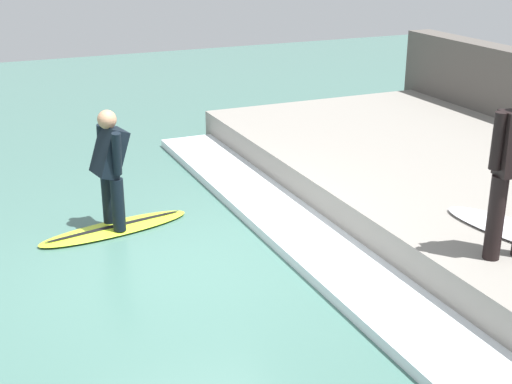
% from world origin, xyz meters
% --- Properties ---
extents(ground_plane, '(28.00, 28.00, 0.00)m').
position_xyz_m(ground_plane, '(0.00, 0.00, 0.00)').
color(ground_plane, '#426B60').
extents(concrete_ledge, '(4.40, 9.32, 0.48)m').
position_xyz_m(concrete_ledge, '(4.13, 0.00, 0.24)').
color(concrete_ledge, gray).
rests_on(concrete_ledge, ground_plane).
extents(wave_foam_crest, '(0.90, 8.86, 0.12)m').
position_xyz_m(wave_foam_crest, '(1.48, 0.00, 0.06)').
color(wave_foam_crest, silver).
rests_on(wave_foam_crest, ground_plane).
extents(surfboard_riding, '(2.02, 0.84, 0.07)m').
position_xyz_m(surfboard_riding, '(-0.55, 1.17, 0.03)').
color(surfboard_riding, '#BFE02D').
rests_on(surfboard_riding, ground_plane).
extents(surfer_riding, '(0.48, 0.63, 1.49)m').
position_xyz_m(surfer_riding, '(-0.55, 1.17, 0.89)').
color(surfer_riding, black).
rests_on(surfer_riding, surfboard_riding).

